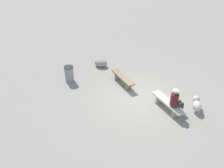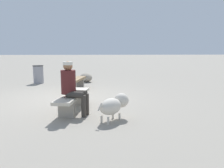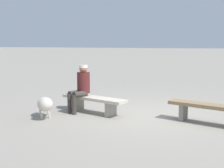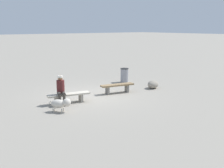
{
  "view_description": "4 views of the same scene",
  "coord_description": "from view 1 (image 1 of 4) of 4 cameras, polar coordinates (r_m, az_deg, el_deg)",
  "views": [
    {
      "loc": [
        6.34,
        -7.1,
        6.93
      ],
      "look_at": [
        -1.17,
        -0.52,
        0.43
      ],
      "focal_mm": 40.25,
      "sensor_mm": 36.0,
      "label": 1
    },
    {
      "loc": [
        6.48,
        0.77,
        1.43
      ],
      "look_at": [
        0.23,
        1.5,
        0.45
      ],
      "focal_mm": 32.97,
      "sensor_mm": 36.0,
      "label": 2
    },
    {
      "loc": [
        -1.81,
        6.85,
        1.77
      ],
      "look_at": [
        0.92,
        0.46,
        0.79
      ],
      "focal_mm": 46.19,
      "sensor_mm": 36.0,
      "label": 3
    },
    {
      "loc": [
        6.78,
        10.32,
        3.24
      ],
      "look_at": [
        0.06,
        1.64,
        0.87
      ],
      "focal_mm": 42.76,
      "sensor_mm": 36.0,
      "label": 4
    }
  ],
  "objects": [
    {
      "name": "ground",
      "position": [
        11.79,
        5.65,
        -3.29
      ],
      "size": [
        210.0,
        210.0,
        0.06
      ],
      "primitive_type": "cube",
      "color": "gray"
    },
    {
      "name": "bench_left",
      "position": [
        12.52,
        2.5,
        1.28
      ],
      "size": [
        1.74,
        0.73,
        0.45
      ],
      "rotation": [
        0.0,
        0.0,
        -0.23
      ],
      "color": "gray",
      "rests_on": "ground"
    },
    {
      "name": "bench_right",
      "position": [
        11.13,
        12.57,
        -4.36
      ],
      "size": [
        1.88,
        0.8,
        0.42
      ],
      "rotation": [
        0.0,
        0.0,
        -0.23
      ],
      "color": "gray",
      "rests_on": "ground"
    },
    {
      "name": "seated_person",
      "position": [
        10.74,
        14.32,
        -3.56
      ],
      "size": [
        0.46,
        0.62,
        1.23
      ],
      "rotation": [
        0.0,
        0.0,
        -0.36
      ],
      "color": "#511E1E",
      "rests_on": "ground"
    },
    {
      "name": "dog",
      "position": [
        11.42,
        18.7,
        -4.22
      ],
      "size": [
        0.71,
        0.74,
        0.55
      ],
      "rotation": [
        0.0,
        0.0,
        2.3
      ],
      "color": "beige",
      "rests_on": "ground"
    },
    {
      "name": "trash_bin",
      "position": [
        12.92,
        -9.69,
        2.26
      ],
      "size": [
        0.48,
        0.48,
        0.83
      ],
      "color": "gray",
      "rests_on": "ground"
    },
    {
      "name": "boulder",
      "position": [
        14.2,
        -2.56,
        4.82
      ],
      "size": [
        0.91,
        0.82,
        0.43
      ],
      "primitive_type": "ellipsoid",
      "rotation": [
        0.0,
        0.0,
        2.02
      ],
      "color": "gray",
      "rests_on": "ground"
    }
  ]
}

